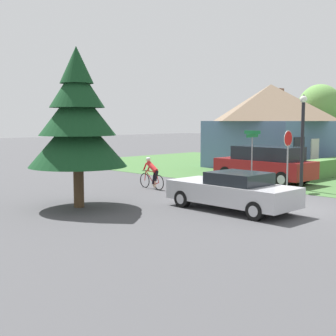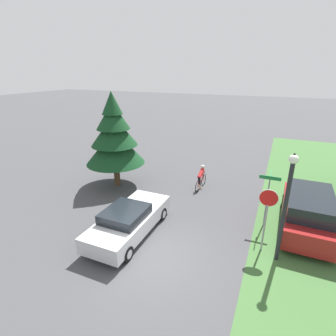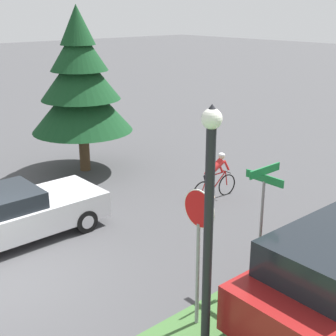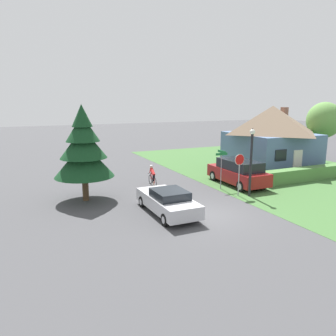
{
  "view_description": "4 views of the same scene",
  "coord_description": "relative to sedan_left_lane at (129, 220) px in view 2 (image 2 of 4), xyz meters",
  "views": [
    {
      "loc": [
        -14.35,
        -8.91,
        3.1
      ],
      "look_at": [
        -0.36,
        5.41,
        1.06
      ],
      "focal_mm": 50.0,
      "sensor_mm": 36.0,
      "label": 1
    },
    {
      "loc": [
        3.84,
        -7.36,
        6.78
      ],
      "look_at": [
        -1.81,
        5.66,
        1.43
      ],
      "focal_mm": 28.0,
      "sensor_mm": 36.0,
      "label": 2
    },
    {
      "loc": [
        8.96,
        -3.1,
        5.55
      ],
      "look_at": [
        0.31,
        4.46,
        1.61
      ],
      "focal_mm": 50.0,
      "sensor_mm": 36.0,
      "label": 3
    },
    {
      "loc": [
        -8.49,
        -14.03,
        5.84
      ],
      "look_at": [
        0.29,
        4.99,
        1.55
      ],
      "focal_mm": 35.0,
      "sensor_mm": 36.0,
      "label": 4
    }
  ],
  "objects": [
    {
      "name": "street_name_sign",
      "position": [
        5.34,
        3.03,
        1.16
      ],
      "size": [
        0.9,
        0.9,
        2.63
      ],
      "color": "gray",
      "rests_on": "ground"
    },
    {
      "name": "sedan_left_lane",
      "position": [
        0.0,
        0.0,
        0.0
      ],
      "size": [
        1.89,
        4.63,
        1.35
      ],
      "rotation": [
        0.0,
        0.0,
        1.57
      ],
      "color": "#BCBCC1",
      "rests_on": "ground"
    },
    {
      "name": "conifer_tall_near",
      "position": [
        -3.46,
        4.24,
        2.42
      ],
      "size": [
        3.49,
        3.49,
        5.68
      ],
      "color": "#4C3823",
      "rests_on": "ground"
    },
    {
      "name": "ground_plane",
      "position": [
        1.6,
        -0.94,
        -0.67
      ],
      "size": [
        140.0,
        140.0,
        0.0
      ],
      "primitive_type": "plane",
      "color": "#424244"
    },
    {
      "name": "street_lamp",
      "position": [
        5.99,
        0.8,
        1.87
      ],
      "size": [
        0.31,
        0.31,
        4.25
      ],
      "color": "black",
      "rests_on": "ground"
    },
    {
      "name": "cyclist",
      "position": [
        1.48,
        5.78,
        0.03
      ],
      "size": [
        0.44,
        1.72,
        1.44
      ],
      "rotation": [
        0.0,
        0.0,
        1.5
      ],
      "color": "black",
      "rests_on": "ground"
    },
    {
      "name": "stop_sign",
      "position": [
        5.41,
        1.17,
        1.2
      ],
      "size": [
        0.7,
        0.07,
        2.66
      ],
      "rotation": [
        0.0,
        0.0,
        3.18
      ],
      "color": "gray",
      "rests_on": "ground"
    },
    {
      "name": "parked_suv_right",
      "position": [
        7.08,
        3.45,
        0.25
      ],
      "size": [
        2.17,
        4.99,
        1.81
      ],
      "rotation": [
        0.0,
        0.0,
        1.56
      ],
      "color": "maroon",
      "rests_on": "ground"
    }
  ]
}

